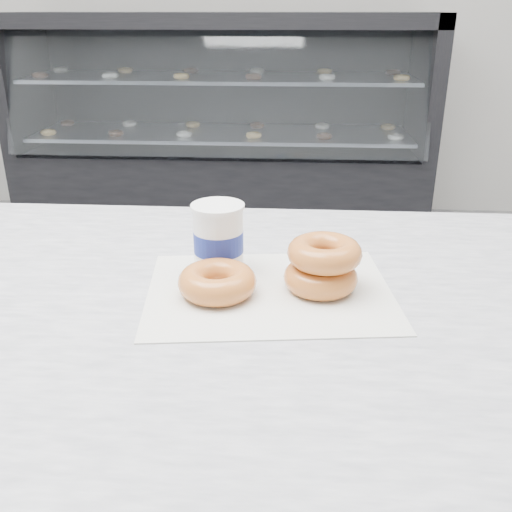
% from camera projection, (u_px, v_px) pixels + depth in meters
% --- Properties ---
extents(ground, '(5.00, 5.00, 0.00)m').
position_uv_depth(ground, '(143.00, 466.00, 1.72)').
color(ground, gray).
rests_on(ground, ground).
extents(display_case, '(2.40, 0.74, 1.25)m').
position_uv_depth(display_case, '(223.00, 148.00, 3.46)').
color(display_case, black).
rests_on(display_case, ground).
extents(wax_paper, '(0.37, 0.30, 0.00)m').
position_uv_depth(wax_paper, '(269.00, 291.00, 0.80)').
color(wax_paper, silver).
rests_on(wax_paper, counter).
extents(donut_single, '(0.12, 0.12, 0.04)m').
position_uv_depth(donut_single, '(217.00, 282.00, 0.78)').
color(donut_single, orange).
rests_on(donut_single, wax_paper).
extents(donut_stack, '(0.14, 0.14, 0.07)m').
position_uv_depth(donut_stack, '(323.00, 265.00, 0.79)').
color(donut_stack, orange).
rests_on(donut_stack, wax_paper).
extents(coffee_cup, '(0.09, 0.09, 0.11)m').
position_uv_depth(coffee_cup, '(218.00, 238.00, 0.84)').
color(coffee_cup, white).
rests_on(coffee_cup, counter).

